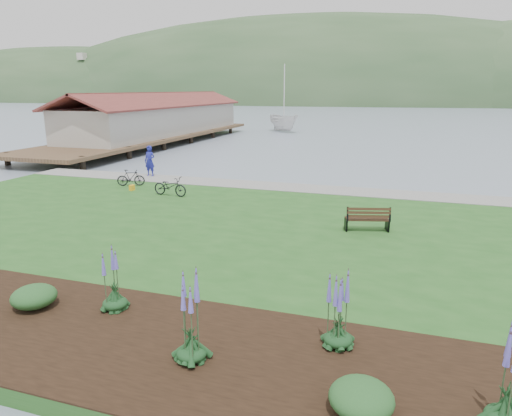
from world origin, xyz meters
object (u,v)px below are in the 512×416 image
at_px(person, 150,158).
at_px(bicycle_a, 170,186).
at_px(park_bench, 367,218).
at_px(sailboat, 284,132).

bearing_deg(person, bicycle_a, -44.41).
distance_m(park_bench, bicycle_a, 10.65).
bearing_deg(park_bench, bicycle_a, 148.11).
relative_size(person, sailboat, 0.08).
distance_m(bicycle_a, sailboat, 41.71).
bearing_deg(sailboat, park_bench, -114.73).
bearing_deg(park_bench, person, 136.51).
xyz_separation_m(park_bench, sailboat, (-15.01, 44.47, -0.91)).
distance_m(park_bench, sailboat, 46.95).
bearing_deg(bicycle_a, park_bench, -101.32).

